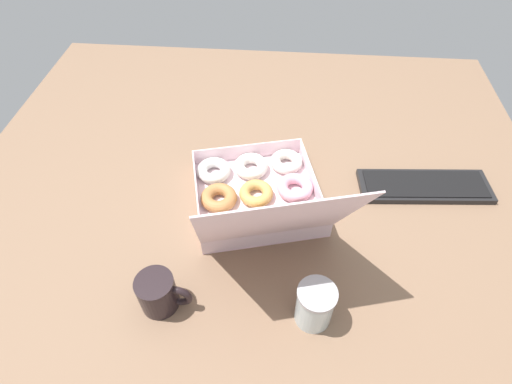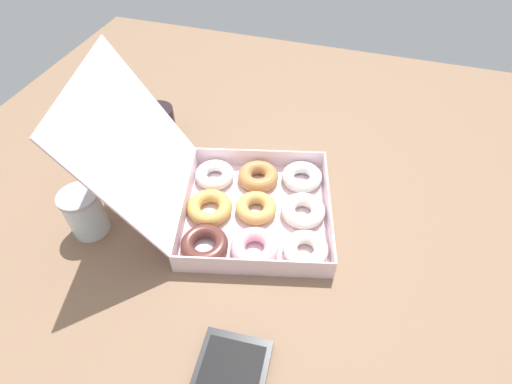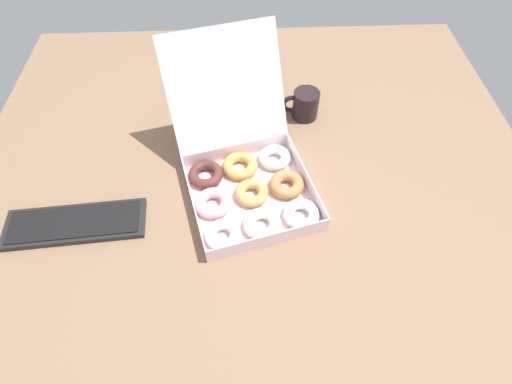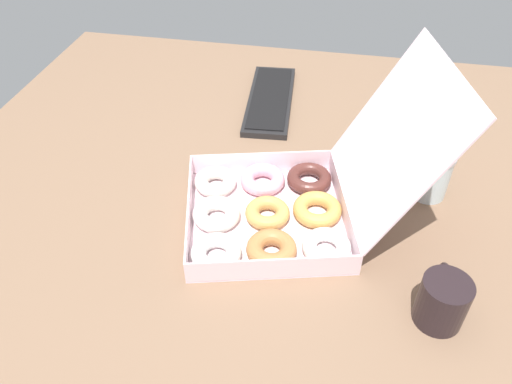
{
  "view_description": "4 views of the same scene",
  "coord_description": "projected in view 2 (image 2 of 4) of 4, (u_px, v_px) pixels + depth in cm",
  "views": [
    {
      "loc": [
        -7.61,
        74.56,
        89.63
      ],
      "look_at": [
        -1.2,
        -3.59,
        2.37
      ],
      "focal_mm": 28.0,
      "sensor_mm": 36.0,
      "label": 1
    },
    {
      "loc": [
        -62.33,
        -22.35,
        75.51
      ],
      "look_at": [
        1.16,
        -2.68,
        5.03
      ],
      "focal_mm": 28.0,
      "sensor_mm": 36.0,
      "label": 2
    },
    {
      "loc": [
        -3.15,
        -75.32,
        96.47
      ],
      "look_at": [
        -0.05,
        -5.76,
        5.51
      ],
      "focal_mm": 28.0,
      "sensor_mm": 36.0,
      "label": 3
    },
    {
      "loc": [
        79.17,
        9.43,
        78.92
      ],
      "look_at": [
        -3.61,
        -6.49,
        5.73
      ],
      "focal_mm": 35.0,
      "sensor_mm": 36.0,
      "label": 4
    }
  ],
  "objects": [
    {
      "name": "donut_box",
      "position": [
        245.0,
        203.0,
        0.96
      ],
      "size": [
        46.79,
        58.86,
        36.73
      ],
      "color": "white",
      "rests_on": "ground_plane"
    },
    {
      "name": "coffee_mug",
      "position": [
        159.0,
        124.0,
        1.15
      ],
      "size": [
        13.01,
        9.02,
        10.04
      ],
      "color": "black",
      "rests_on": "ground_plane"
    },
    {
      "name": "glass_jar",
      "position": [
        85.0,
        213.0,
        0.91
      ],
      "size": [
        8.91,
        8.91,
        11.76
      ],
      "color": "silver",
      "rests_on": "ground_plane"
    },
    {
      "name": "ground_plane",
      "position": [
        245.0,
        209.0,
        1.01
      ],
      "size": [
        180.0,
        180.0,
        2.0
      ],
      "primitive_type": "cube",
      "color": "#82624A"
    }
  ]
}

